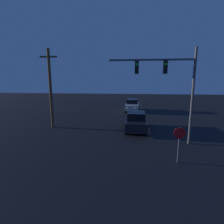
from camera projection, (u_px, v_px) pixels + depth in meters
car_near at (136, 121)px, 16.23m from camera, size 1.94×4.67×1.77m
car_far at (132, 105)px, 26.31m from camera, size 2.14×4.74×1.77m
traffic_signal_mast at (172, 81)px, 12.29m from camera, size 6.02×0.30×6.87m
stop_sign at (179, 139)px, 9.75m from camera, size 0.64×0.07×2.08m
utility_pole at (50, 88)px, 16.66m from camera, size 1.63×0.28×7.52m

